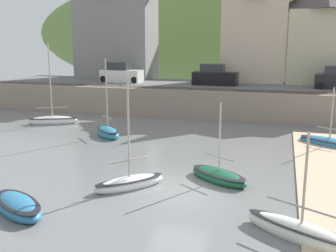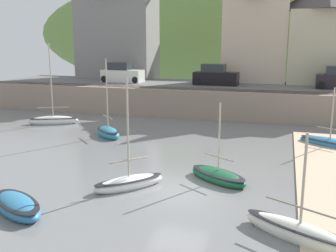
% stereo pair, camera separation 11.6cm
% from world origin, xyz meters
% --- Properties ---
extents(quay_seawall, '(48.00, 9.40, 2.40)m').
position_xyz_m(quay_seawall, '(0.00, 17.50, 1.36)').
color(quay_seawall, gray).
rests_on(quay_seawall, ground).
extents(hillside_backdrop, '(80.00, 44.00, 21.85)m').
position_xyz_m(hillside_backdrop, '(-0.83, 55.20, 7.65)').
color(hillside_backdrop, olive).
rests_on(hillside_backdrop, ground).
extents(waterfront_building_left, '(8.66, 4.76, 11.04)m').
position_xyz_m(waterfront_building_left, '(-13.85, 25.20, 8.00)').
color(waterfront_building_left, gray).
rests_on(waterfront_building_left, ground).
extents(waterfront_building_centre, '(6.42, 5.10, 10.77)m').
position_xyz_m(waterfront_building_centre, '(1.14, 25.20, 7.89)').
color(waterfront_building_centre, beige).
rests_on(waterfront_building_centre, ground).
extents(waterfront_building_right, '(6.80, 5.45, 9.33)m').
position_xyz_m(waterfront_building_right, '(7.53, 25.20, 7.16)').
color(waterfront_building_right, beige).
rests_on(waterfront_building_right, ground).
extents(rowboat_small_beached, '(3.49, 2.87, 0.74)m').
position_xyz_m(rowboat_small_beached, '(-5.44, -3.87, 0.23)').
color(rowboat_small_beached, teal).
rests_on(rowboat_small_beached, ground).
extents(motorboat_with_cabin, '(2.89, 2.86, 5.50)m').
position_xyz_m(motorboat_with_cabin, '(-7.27, 8.30, 0.29)').
color(motorboat_with_cabin, teal).
rests_on(motorboat_with_cabin, ground).
extents(dinghy_open_wooden, '(4.04, 3.13, 3.86)m').
position_xyz_m(dinghy_open_wooden, '(7.12, 9.80, 0.23)').
color(dinghy_open_wooden, teal).
rests_on(dinghy_open_wooden, ground).
extents(fishing_boat_green, '(3.90, 2.42, 6.48)m').
position_xyz_m(fishing_boat_green, '(-13.21, 10.85, 0.30)').
color(fishing_boat_green, white).
rests_on(fishing_boat_green, ground).
extents(sailboat_tall_mast, '(3.39, 2.82, 3.87)m').
position_xyz_m(sailboat_tall_mast, '(1.47, 1.73, 0.23)').
color(sailboat_tall_mast, '#165233').
rests_on(sailboat_tall_mast, ground).
extents(sailboat_nearest_shore, '(2.98, 3.12, 5.06)m').
position_xyz_m(sailboat_nearest_shore, '(-2.22, -0.32, 0.26)').
color(sailboat_nearest_shore, white).
rests_on(sailboat_nearest_shore, ground).
extents(sailboat_white_hull, '(4.05, 2.76, 3.85)m').
position_xyz_m(sailboat_white_hull, '(5.00, -3.13, 0.27)').
color(sailboat_white_hull, white).
rests_on(sailboat_white_hull, ground).
extents(parked_car_near_slipway, '(4.15, 1.83, 1.95)m').
position_xyz_m(parked_car_near_slipway, '(-11.45, 20.70, 3.20)').
color(parked_car_near_slipway, silver).
rests_on(parked_car_near_slipway, ground).
extents(parked_car_by_wall, '(4.16, 1.86, 1.95)m').
position_xyz_m(parked_car_by_wall, '(-2.05, 20.70, 3.20)').
color(parked_car_by_wall, black).
rests_on(parked_car_by_wall, ground).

